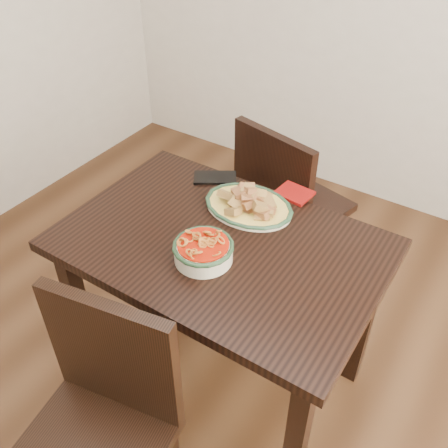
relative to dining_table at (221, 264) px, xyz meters
The scene contains 8 objects.
floor 0.65m from the dining_table, 85.33° to the right, with size 3.50×3.50×0.00m, color #3C2313.
dining_table is the anchor object (origin of this frame).
chair_far 0.65m from the dining_table, 95.80° to the left, with size 0.51×0.51×0.89m.
chair_near 0.64m from the dining_table, 91.38° to the right, with size 0.49×0.49×0.89m.
fish_plate 0.26m from the dining_table, 94.14° to the left, with size 0.33×0.26×0.11m.
noodle_bowl 0.19m from the dining_table, 88.30° to the right, with size 0.20×0.20×0.08m.
smartphone 0.40m from the dining_table, 126.94° to the left, with size 0.17×0.09×0.01m, color black.
napkin 0.41m from the dining_table, 77.32° to the left, with size 0.13×0.11×0.01m, color maroon.
Camera 1 is at (0.71, -0.96, 1.87)m, focal length 40.00 mm.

